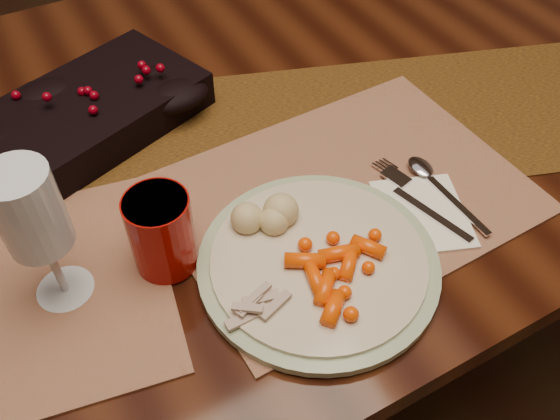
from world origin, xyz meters
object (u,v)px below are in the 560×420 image
placemat_main (345,194)px  turkey_shreds (260,307)px  baby_carrots (348,271)px  mashed_potatoes (269,216)px  centerpiece (78,114)px  red_cup (162,232)px  wine_glass (42,239)px  dining_table (237,266)px  dinner_plate (318,262)px  napkin (422,214)px

placemat_main → turkey_shreds: (-0.20, -0.12, 0.03)m
baby_carrots → mashed_potatoes: bearing=111.9°
centerpiece → red_cup: bearing=-85.7°
baby_carrots → wine_glass: (-0.30, 0.16, 0.07)m
mashed_potatoes → red_cup: 0.14m
dining_table → dinner_plate: size_ratio=5.99×
centerpiece → wine_glass: (-0.10, -0.27, 0.06)m
placemat_main → turkey_shreds: 0.23m
placemat_main → turkey_shreds: bearing=-150.4°
baby_carrots → turkey_shreds: size_ratio=1.58×
turkey_shreds → dinner_plate: bearing=17.8°
placemat_main → red_cup: (-0.26, 0.01, 0.06)m
mashed_potatoes → wine_glass: wine_glass is taller
dinner_plate → baby_carrots: bearing=-67.4°
dining_table → mashed_potatoes: mashed_potatoes is taller
centerpiece → red_cup: 0.29m
placemat_main → dining_table: bearing=108.0°
centerpiece → mashed_potatoes: bearing=-64.2°
dining_table → red_cup: size_ratio=16.71×
baby_carrots → red_cup: 0.23m
dining_table → dinner_plate: bearing=-93.3°
turkey_shreds → red_cup: bearing=115.6°
napkin → dinner_plate: bearing=-156.9°
mashed_potatoes → baby_carrots: bearing=-68.1°
dining_table → baby_carrots: (-0.00, -0.35, 0.40)m
placemat_main → centerpiece: bearing=131.1°
dinner_plate → red_cup: red_cup is taller
placemat_main → napkin: 0.11m
mashed_potatoes → napkin: mashed_potatoes is taller
wine_glass → centerpiece: bearing=69.2°
baby_carrots → turkey_shreds: bearing=176.3°
placemat_main → wine_glass: bearing=173.7°
centerpiece → baby_carrots: 0.47m
wine_glass → mashed_potatoes: bearing=-9.9°
baby_carrots → napkin: 0.16m
dining_table → wine_glass: (-0.30, -0.19, 0.47)m
centerpiece → turkey_shreds: (0.08, -0.42, -0.01)m
centerpiece → dinner_plate: bearing=-65.0°
dining_table → baby_carrots: 0.54m
napkin → dining_table: bearing=137.0°
centerpiece → dinner_plate: (0.18, -0.39, -0.03)m
centerpiece → wine_glass: 0.30m
placemat_main → red_cup: 0.27m
mashed_potatoes → wine_glass: 0.27m
turkey_shreds → napkin: turkey_shreds is taller
placemat_main → napkin: (0.07, -0.08, 0.00)m
centerpiece → wine_glass: bearing=-110.8°
baby_carrots → mashed_potatoes: 0.12m
wine_glass → napkin: bearing=-14.0°
mashed_potatoes → turkey_shreds: 0.13m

